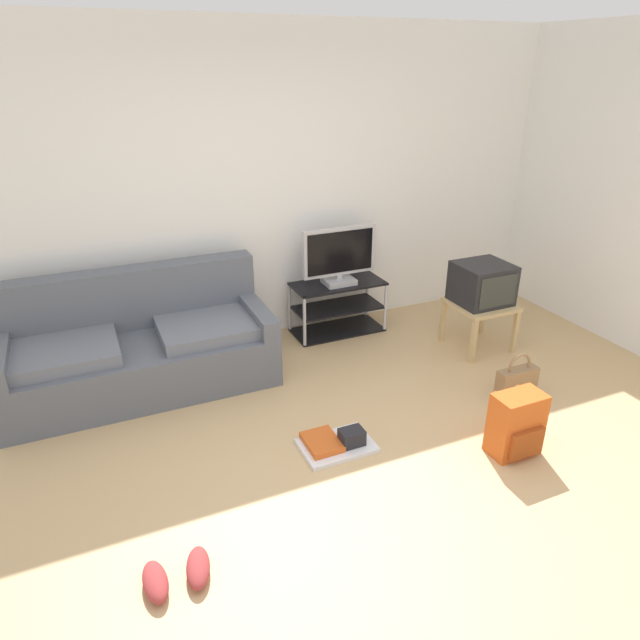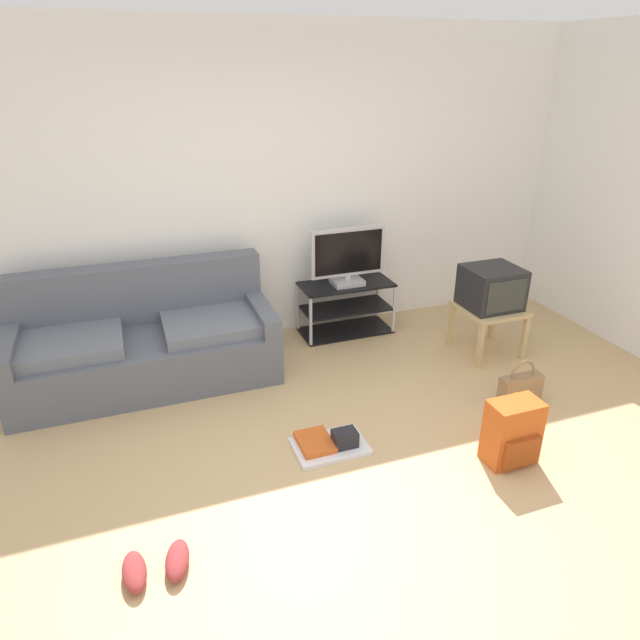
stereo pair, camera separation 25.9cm
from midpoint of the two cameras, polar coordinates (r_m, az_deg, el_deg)
ground_plane at (r=3.55m, az=6.31°, el=-17.66°), size 9.00×9.80×0.02m
wall_back at (r=5.03m, az=-5.42°, el=12.90°), size 9.00×0.10×2.70m
couch at (r=4.69m, az=-15.80°, el=-2.22°), size 2.03×0.85×0.89m
tv_stand at (r=5.34m, az=4.00°, el=1.22°), size 0.86×0.40×0.49m
flat_tv at (r=5.14m, az=4.27°, el=6.33°), size 0.70×0.22×0.53m
side_table at (r=5.16m, az=18.09°, el=0.52°), size 0.51×0.51×0.43m
crt_tv at (r=5.08m, az=18.34°, el=3.11°), size 0.45×0.42×0.35m
backpack at (r=3.91m, az=20.68°, el=-10.62°), size 0.33×0.27×0.44m
handbag at (r=4.56m, az=21.12°, el=-6.50°), size 0.34×0.11×0.37m
sneakers_pair at (r=3.19m, az=-13.81°, el=-23.02°), size 0.36×0.29×0.09m
floor_tray at (r=3.87m, az=2.93°, el=-12.36°), size 0.49×0.34×0.14m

